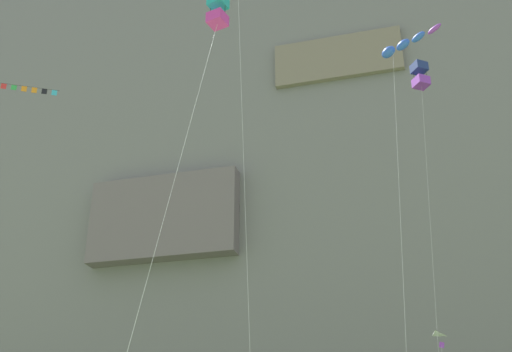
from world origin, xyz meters
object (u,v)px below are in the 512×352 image
object	(u,v)px
kite_box_upper_left	(217,13)
kite_windsock_low_left	(402,46)
kite_banner_mid_right	(19,107)
kite_box_mid_center	(420,76)
kite_delta_low_right	(448,348)

from	to	relation	value
kite_box_upper_left	kite_windsock_low_left	world-z (taller)	kite_windsock_low_left
kite_banner_mid_right	kite_box_mid_center	size ratio (longest dim) A/B	1.01
kite_delta_low_right	kite_banner_mid_right	size ratio (longest dim) A/B	0.35
kite_delta_low_right	kite_windsock_low_left	size ratio (longest dim) A/B	0.43
kite_windsock_low_left	kite_box_upper_left	bearing A→B (deg)	-113.67
kite_box_mid_center	kite_windsock_low_left	world-z (taller)	kite_box_mid_center
kite_delta_low_right	kite_box_mid_center	bearing A→B (deg)	15.60
kite_delta_low_right	kite_banner_mid_right	bearing A→B (deg)	-170.79
kite_delta_low_right	kite_box_upper_left	bearing A→B (deg)	-104.92
kite_box_upper_left	kite_box_mid_center	world-z (taller)	kite_box_mid_center
kite_banner_mid_right	kite_box_mid_center	world-z (taller)	kite_banner_mid_right
kite_delta_low_right	kite_box_mid_center	world-z (taller)	kite_box_mid_center
kite_box_upper_left	kite_banner_mid_right	bearing A→B (deg)	139.68
kite_banner_mid_right	kite_windsock_low_left	size ratio (longest dim) A/B	1.24
kite_box_upper_left	kite_delta_low_right	distance (m)	28.57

